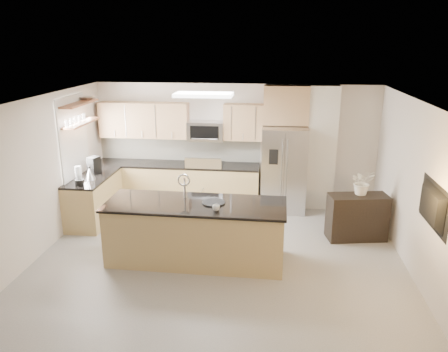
# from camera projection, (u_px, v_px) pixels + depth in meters

# --- Properties ---
(floor) EXTENTS (6.50, 6.50, 0.00)m
(floor) POSITION_uv_depth(u_px,v_px,m) (215.00, 274.00, 6.74)
(floor) COLOR #A19F9A
(floor) RESTS_ON ground
(ceiling) EXTENTS (6.00, 6.50, 0.02)m
(ceiling) POSITION_uv_depth(u_px,v_px,m) (214.00, 106.00, 5.97)
(ceiling) COLOR silver
(ceiling) RESTS_ON wall_back
(wall_back) EXTENTS (6.00, 0.02, 2.60)m
(wall_back) POSITION_uv_depth(u_px,v_px,m) (235.00, 145.00, 9.43)
(wall_back) COLOR beige
(wall_back) RESTS_ON floor
(wall_front) EXTENTS (6.00, 0.02, 2.60)m
(wall_front) POSITION_uv_depth(u_px,v_px,m) (155.00, 342.00, 3.27)
(wall_front) COLOR beige
(wall_front) RESTS_ON floor
(wall_left) EXTENTS (0.02, 6.50, 2.60)m
(wall_left) POSITION_uv_depth(u_px,v_px,m) (21.00, 188.00, 6.68)
(wall_left) COLOR beige
(wall_left) RESTS_ON floor
(wall_right) EXTENTS (0.02, 6.50, 2.60)m
(wall_right) POSITION_uv_depth(u_px,v_px,m) (429.00, 204.00, 6.02)
(wall_right) COLOR beige
(wall_right) RESTS_ON floor
(back_counter) EXTENTS (3.55, 0.66, 1.44)m
(back_counter) POSITION_uv_depth(u_px,v_px,m) (177.00, 183.00, 9.51)
(back_counter) COLOR tan
(back_counter) RESTS_ON floor
(left_counter) EXTENTS (0.66, 1.50, 0.92)m
(left_counter) POSITION_uv_depth(u_px,v_px,m) (94.00, 198.00, 8.65)
(left_counter) COLOR tan
(left_counter) RESTS_ON floor
(range) EXTENTS (0.76, 0.64, 1.14)m
(range) POSITION_uv_depth(u_px,v_px,m) (206.00, 185.00, 9.44)
(range) COLOR black
(range) RESTS_ON floor
(upper_cabinets) EXTENTS (3.50, 0.33, 0.75)m
(upper_cabinets) POSITION_uv_depth(u_px,v_px,m) (173.00, 121.00, 9.27)
(upper_cabinets) COLOR tan
(upper_cabinets) RESTS_ON wall_back
(microwave) EXTENTS (0.76, 0.40, 0.40)m
(microwave) POSITION_uv_depth(u_px,v_px,m) (206.00, 131.00, 9.21)
(microwave) COLOR #AFAFB1
(microwave) RESTS_ON upper_cabinets
(refrigerator) EXTENTS (0.92, 0.78, 1.78)m
(refrigerator) POSITION_uv_depth(u_px,v_px,m) (284.00, 169.00, 9.08)
(refrigerator) COLOR #AFAFB1
(refrigerator) RESTS_ON floor
(partition_column) EXTENTS (0.60, 0.30, 2.60)m
(partition_column) POSITION_uv_depth(u_px,v_px,m) (321.00, 149.00, 9.09)
(partition_column) COLOR silver
(partition_column) RESTS_ON floor
(window) EXTENTS (0.04, 1.15, 1.65)m
(window) POSITION_uv_depth(u_px,v_px,m) (73.00, 139.00, 8.33)
(window) COLOR white
(window) RESTS_ON wall_left
(shelf_lower) EXTENTS (0.30, 1.20, 0.04)m
(shelf_lower) POSITION_uv_depth(u_px,v_px,m) (80.00, 123.00, 8.32)
(shelf_lower) COLOR brown
(shelf_lower) RESTS_ON wall_left
(shelf_upper) EXTENTS (0.30, 1.20, 0.04)m
(shelf_upper) POSITION_uv_depth(u_px,v_px,m) (78.00, 104.00, 8.21)
(shelf_upper) COLOR brown
(shelf_upper) RESTS_ON wall_left
(ceiling_fixture) EXTENTS (1.00, 0.50, 0.06)m
(ceiling_fixture) POSITION_uv_depth(u_px,v_px,m) (204.00, 95.00, 7.54)
(ceiling_fixture) COLOR white
(ceiling_fixture) RESTS_ON ceiling
(island) EXTENTS (2.89, 1.07, 1.42)m
(island) POSITION_uv_depth(u_px,v_px,m) (196.00, 232.00, 7.06)
(island) COLOR tan
(island) RESTS_ON floor
(credenza) EXTENTS (1.10, 0.62, 0.83)m
(credenza) POSITION_uv_depth(u_px,v_px,m) (357.00, 217.00, 7.85)
(credenza) COLOR black
(credenza) RESTS_ON floor
(cup) EXTENTS (0.12, 0.12, 0.09)m
(cup) POSITION_uv_depth(u_px,v_px,m) (216.00, 208.00, 6.60)
(cup) COLOR white
(cup) RESTS_ON island
(platter) EXTENTS (0.49, 0.49, 0.02)m
(platter) POSITION_uv_depth(u_px,v_px,m) (214.00, 203.00, 6.91)
(platter) COLOR black
(platter) RESTS_ON island
(blender) EXTENTS (0.16, 0.16, 0.36)m
(blender) POSITION_uv_depth(u_px,v_px,m) (79.00, 177.00, 7.94)
(blender) COLOR black
(blender) RESTS_ON left_counter
(kettle) EXTENTS (0.21, 0.21, 0.26)m
(kettle) POSITION_uv_depth(u_px,v_px,m) (90.00, 174.00, 8.29)
(kettle) COLOR #AFAFB1
(kettle) RESTS_ON left_counter
(coffee_maker) EXTENTS (0.25, 0.27, 0.34)m
(coffee_maker) POSITION_uv_depth(u_px,v_px,m) (94.00, 166.00, 8.65)
(coffee_maker) COLOR black
(coffee_maker) RESTS_ON left_counter
(bowl) EXTENTS (0.48, 0.48, 0.09)m
(bowl) POSITION_uv_depth(u_px,v_px,m) (87.00, 98.00, 8.56)
(bowl) COLOR #AFAFB1
(bowl) RESTS_ON shelf_upper
(flower_vase) EXTENTS (0.75, 0.70, 0.69)m
(flower_vase) POSITION_uv_depth(u_px,v_px,m) (363.00, 176.00, 7.69)
(flower_vase) COLOR white
(flower_vase) RESTS_ON credenza
(television) EXTENTS (0.14, 1.08, 0.62)m
(television) POSITION_uv_depth(u_px,v_px,m) (428.00, 206.00, 5.83)
(television) COLOR black
(television) RESTS_ON wall_right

